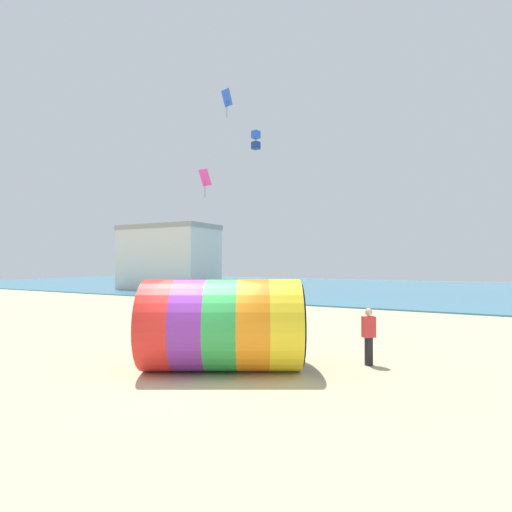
{
  "coord_description": "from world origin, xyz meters",
  "views": [
    {
      "loc": [
        6.08,
        -8.17,
        3.0
      ],
      "look_at": [
        0.03,
        3.2,
        3.19
      ],
      "focal_mm": 28.0,
      "sensor_mm": 36.0,
      "label": 1
    }
  ],
  "objects_px": {
    "kite_handler": "(369,336)",
    "kite_blue_diamond": "(227,98)",
    "giant_inflatable_tube": "(223,324)",
    "kite_blue_box": "(256,140)",
    "kite_magenta_diamond": "(205,178)"
  },
  "relations": [
    {
      "from": "kite_handler",
      "to": "kite_blue_box",
      "type": "relative_size",
      "value": 1.56
    },
    {
      "from": "giant_inflatable_tube",
      "to": "kite_handler",
      "type": "height_order",
      "value": "giant_inflatable_tube"
    },
    {
      "from": "kite_blue_box",
      "to": "kite_magenta_diamond",
      "type": "bearing_deg",
      "value": 151.41
    },
    {
      "from": "kite_magenta_diamond",
      "to": "kite_blue_box",
      "type": "bearing_deg",
      "value": -28.59
    },
    {
      "from": "giant_inflatable_tube",
      "to": "kite_handler",
      "type": "relative_size",
      "value": 3.01
    },
    {
      "from": "giant_inflatable_tube",
      "to": "kite_magenta_diamond",
      "type": "bearing_deg",
      "value": 127.14
    },
    {
      "from": "kite_handler",
      "to": "kite_blue_box",
      "type": "height_order",
      "value": "kite_blue_box"
    },
    {
      "from": "kite_handler",
      "to": "kite_blue_box",
      "type": "bearing_deg",
      "value": 136.0
    },
    {
      "from": "giant_inflatable_tube",
      "to": "kite_blue_diamond",
      "type": "height_order",
      "value": "kite_blue_diamond"
    },
    {
      "from": "kite_blue_diamond",
      "to": "kite_blue_box",
      "type": "distance_m",
      "value": 10.27
    },
    {
      "from": "giant_inflatable_tube",
      "to": "kite_blue_box",
      "type": "relative_size",
      "value": 4.68
    },
    {
      "from": "kite_handler",
      "to": "kite_blue_box",
      "type": "distance_m",
      "value": 13.83
    },
    {
      "from": "kite_magenta_diamond",
      "to": "kite_blue_diamond",
      "type": "bearing_deg",
      "value": 95.22
    },
    {
      "from": "kite_handler",
      "to": "kite_blue_diamond",
      "type": "relative_size",
      "value": 0.82
    },
    {
      "from": "giant_inflatable_tube",
      "to": "kite_handler",
      "type": "xyz_separation_m",
      "value": [
        3.47,
        2.41,
        -0.42
      ]
    }
  ]
}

